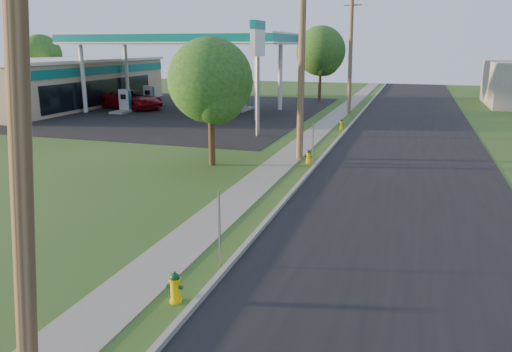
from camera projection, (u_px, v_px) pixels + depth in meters
The scene contains 24 objects.
road at pixel (401, 212), 16.77m from camera, with size 8.00×120.00×0.02m, color black.
curb at pixel (286, 199), 17.92m from camera, with size 0.15×120.00×0.15m, color gray.
sidewalk at pixel (240, 196), 18.45m from camera, with size 1.50×120.00×0.03m, color gray.
forecourt at pixel (164, 110), 43.06m from camera, with size 26.00×28.00×0.02m, color black.
utility_pole_near at pixel (18, 92), 6.91m from camera, with size 1.40×0.32×9.48m.
utility_pole_mid at pixel (302, 56), 23.46m from camera, with size 1.40×0.32×9.80m.
utility_pole_far at pixel (350, 53), 40.09m from camera, with size 1.40×0.32×9.50m.
sign_post_near at pixel (219, 229), 12.42m from camera, with size 0.05×0.04×2.00m, color gray.
sign_post_mid at pixel (313, 143), 23.29m from camera, with size 0.05×0.04×2.00m, color gray.
sign_post_far at pixel (348, 111), 34.54m from camera, with size 0.05×0.04×2.00m, color gray.
gas_canopy at pixel (182, 40), 40.98m from camera, with size 18.18×9.18×6.40m.
fuel_pump_nw at pixel (125, 103), 41.76m from camera, with size 1.20×3.20×1.90m.
fuel_pump_ne at pixel (226, 107), 39.13m from camera, with size 1.20×3.20×1.90m.
fuel_pump_sw at pixel (149, 99), 45.45m from camera, with size 1.20×3.20×1.90m.
fuel_pump_se at pixel (242, 102), 42.81m from camera, with size 1.20×3.20×1.90m.
convenience_store at pixel (55, 83), 45.74m from camera, with size 10.40×22.40×4.25m.
price_pylon at pixel (258, 45), 29.55m from camera, with size 0.34×2.04×6.85m.
tree_verge at pixel (212, 84), 22.38m from camera, with size 3.85×3.85×5.83m.
tree_lot at pixel (322, 53), 48.81m from camera, with size 4.84×4.84×7.33m.
tree_back at pixel (42, 57), 54.06m from camera, with size 4.37×4.37×6.62m.
hydrant_near at pixel (175, 287), 10.82m from camera, with size 0.37×0.33×0.72m.
hydrant_mid at pixel (308, 157), 23.65m from camera, with size 0.35×0.31×0.66m.
hydrant_far at pixel (341, 124), 33.12m from camera, with size 0.37×0.33×0.72m.
car_red at pixel (132, 100), 43.63m from camera, with size 2.78×6.04×1.68m, color maroon.
Camera 1 is at (4.66, -6.65, 5.43)m, focal length 35.00 mm.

